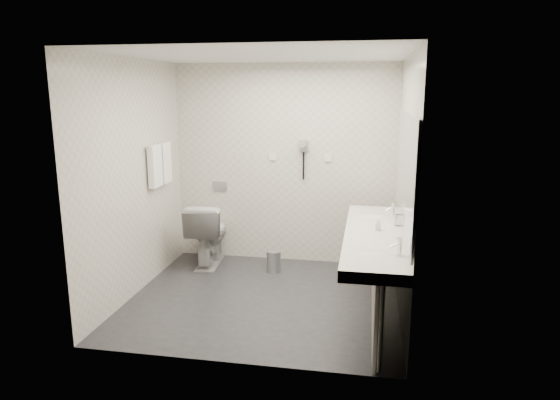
# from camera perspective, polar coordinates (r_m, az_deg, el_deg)

# --- Properties ---
(floor) EXTENTS (2.80, 2.80, 0.00)m
(floor) POSITION_cam_1_polar(r_m,az_deg,el_deg) (5.41, -1.88, -11.21)
(floor) COLOR #25252A
(floor) RESTS_ON ground
(ceiling) EXTENTS (2.80, 2.80, 0.00)m
(ceiling) POSITION_cam_1_polar(r_m,az_deg,el_deg) (4.97, -2.09, 16.25)
(ceiling) COLOR silver
(ceiling) RESTS_ON wall_back
(wall_back) EXTENTS (2.80, 0.00, 2.80)m
(wall_back) POSITION_cam_1_polar(r_m,az_deg,el_deg) (6.30, 0.50, 4.05)
(wall_back) COLOR beige
(wall_back) RESTS_ON floor
(wall_front) EXTENTS (2.80, 0.00, 2.80)m
(wall_front) POSITION_cam_1_polar(r_m,az_deg,el_deg) (3.81, -6.09, -1.61)
(wall_front) COLOR beige
(wall_front) RESTS_ON floor
(wall_left) EXTENTS (0.00, 2.60, 2.60)m
(wall_left) POSITION_cam_1_polar(r_m,az_deg,el_deg) (5.50, -16.40, 2.32)
(wall_left) COLOR beige
(wall_left) RESTS_ON floor
(wall_right) EXTENTS (0.00, 2.60, 2.60)m
(wall_right) POSITION_cam_1_polar(r_m,az_deg,el_deg) (4.94, 14.10, 1.34)
(wall_right) COLOR beige
(wall_right) RESTS_ON floor
(vanity_counter) EXTENTS (0.55, 2.20, 0.10)m
(vanity_counter) POSITION_cam_1_polar(r_m,az_deg,el_deg) (4.84, 10.72, -4.21)
(vanity_counter) COLOR silver
(vanity_counter) RESTS_ON floor
(vanity_panel) EXTENTS (0.03, 2.15, 0.75)m
(vanity_panel) POSITION_cam_1_polar(r_m,az_deg,el_deg) (4.98, 10.81, -8.91)
(vanity_panel) COLOR gray
(vanity_panel) RESTS_ON floor
(vanity_post_near) EXTENTS (0.06, 0.06, 0.75)m
(vanity_post_near) POSITION_cam_1_polar(r_m,az_deg,el_deg) (4.03, 11.35, -14.28)
(vanity_post_near) COLOR silver
(vanity_post_near) RESTS_ON floor
(vanity_post_far) EXTENTS (0.06, 0.06, 0.75)m
(vanity_post_far) POSITION_cam_1_polar(r_m,az_deg,el_deg) (5.96, 11.03, -5.31)
(vanity_post_far) COLOR silver
(vanity_post_far) RESTS_ON floor
(mirror) EXTENTS (0.02, 2.20, 1.05)m
(mirror) POSITION_cam_1_polar(r_m,az_deg,el_deg) (4.71, 14.20, 3.27)
(mirror) COLOR #B2BCC6
(mirror) RESTS_ON wall_right
(basin_near) EXTENTS (0.40, 0.31, 0.05)m
(basin_near) POSITION_cam_1_polar(r_m,az_deg,el_deg) (4.21, 10.78, -6.26)
(basin_near) COLOR silver
(basin_near) RESTS_ON vanity_counter
(basin_far) EXTENTS (0.40, 0.31, 0.05)m
(basin_far) POSITION_cam_1_polar(r_m,az_deg,el_deg) (5.46, 10.69, -1.92)
(basin_far) COLOR silver
(basin_far) RESTS_ON vanity_counter
(faucet_near) EXTENTS (0.04, 0.04, 0.15)m
(faucet_near) POSITION_cam_1_polar(r_m,az_deg,el_deg) (4.19, 13.51, -5.19)
(faucet_near) COLOR silver
(faucet_near) RESTS_ON vanity_counter
(faucet_far) EXTENTS (0.04, 0.04, 0.15)m
(faucet_far) POSITION_cam_1_polar(r_m,az_deg,el_deg) (5.44, 12.78, -1.08)
(faucet_far) COLOR silver
(faucet_far) RESTS_ON vanity_counter
(soap_bottle_a) EXTENTS (0.05, 0.05, 0.11)m
(soap_bottle_a) POSITION_cam_1_polar(r_m,az_deg,el_deg) (4.88, 11.18, -2.82)
(soap_bottle_a) COLOR silver
(soap_bottle_a) RESTS_ON vanity_counter
(glass_left) EXTENTS (0.07, 0.07, 0.11)m
(glass_left) POSITION_cam_1_polar(r_m,az_deg,el_deg) (5.09, 13.36, -2.26)
(glass_left) COLOR silver
(glass_left) RESTS_ON vanity_counter
(toilet) EXTENTS (0.52, 0.83, 0.81)m
(toilet) POSITION_cam_1_polar(r_m,az_deg,el_deg) (6.36, -8.26, -3.82)
(toilet) COLOR silver
(toilet) RESTS_ON floor
(flush_plate) EXTENTS (0.18, 0.02, 0.12)m
(flush_plate) POSITION_cam_1_polar(r_m,az_deg,el_deg) (6.53, -6.90, 1.59)
(flush_plate) COLOR #B2B5BA
(flush_plate) RESTS_ON wall_back
(pedal_bin) EXTENTS (0.18, 0.18, 0.25)m
(pedal_bin) POSITION_cam_1_polar(r_m,az_deg,el_deg) (6.12, -0.72, -7.10)
(pedal_bin) COLOR #B2B5BA
(pedal_bin) RESTS_ON floor
(bin_lid) EXTENTS (0.18, 0.18, 0.02)m
(bin_lid) POSITION_cam_1_polar(r_m,az_deg,el_deg) (6.08, -0.72, -5.93)
(bin_lid) COLOR #B2B5BA
(bin_lid) RESTS_ON pedal_bin
(towel_rail) EXTENTS (0.02, 0.62, 0.02)m
(towel_rail) POSITION_cam_1_polar(r_m,az_deg,el_deg) (5.93, -13.78, 6.10)
(towel_rail) COLOR silver
(towel_rail) RESTS_ON wall_left
(towel_near) EXTENTS (0.07, 0.24, 0.48)m
(towel_near) POSITION_cam_1_polar(r_m,az_deg,el_deg) (5.83, -14.14, 3.79)
(towel_near) COLOR white
(towel_near) RESTS_ON towel_rail
(towel_far) EXTENTS (0.07, 0.24, 0.48)m
(towel_far) POSITION_cam_1_polar(r_m,az_deg,el_deg) (6.08, -13.06, 4.19)
(towel_far) COLOR white
(towel_far) RESTS_ON towel_rail
(dryer_cradle) EXTENTS (0.10, 0.04, 0.14)m
(dryer_cradle) POSITION_cam_1_polar(r_m,az_deg,el_deg) (6.20, 2.75, 6.24)
(dryer_cradle) COLOR gray
(dryer_cradle) RESTS_ON wall_back
(dryer_barrel) EXTENTS (0.08, 0.14, 0.08)m
(dryer_barrel) POSITION_cam_1_polar(r_m,az_deg,el_deg) (6.13, 2.67, 6.45)
(dryer_barrel) COLOR gray
(dryer_barrel) RESTS_ON dryer_cradle
(dryer_cord) EXTENTS (0.02, 0.02, 0.35)m
(dryer_cord) POSITION_cam_1_polar(r_m,az_deg,el_deg) (6.22, 2.71, 3.93)
(dryer_cord) COLOR black
(dryer_cord) RESTS_ON dryer_cradle
(switch_plate_a) EXTENTS (0.09, 0.02, 0.09)m
(switch_plate_a) POSITION_cam_1_polar(r_m,az_deg,el_deg) (6.30, -0.86, 4.97)
(switch_plate_a) COLOR silver
(switch_plate_a) RESTS_ON wall_back
(switch_plate_b) EXTENTS (0.09, 0.02, 0.09)m
(switch_plate_b) POSITION_cam_1_polar(r_m,az_deg,el_deg) (6.21, 5.52, 4.80)
(switch_plate_b) COLOR silver
(switch_plate_b) RESTS_ON wall_back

